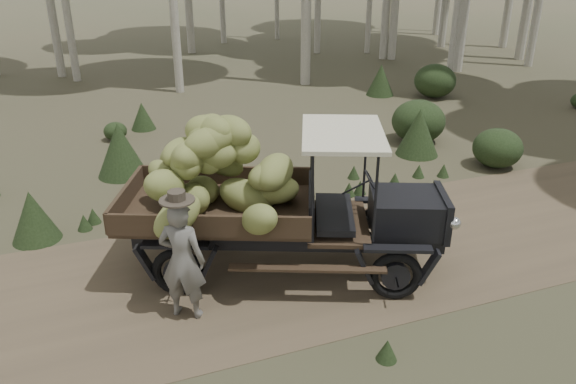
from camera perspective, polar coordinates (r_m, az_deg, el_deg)
ground at (r=9.70m, az=7.79°, el=-5.88°), size 120.00×120.00×0.00m
dirt_track at (r=9.69m, az=7.79°, el=-5.86°), size 70.00×4.00×0.01m
banana_truck at (r=8.48m, az=-4.11°, el=0.95°), size 5.21×3.42×2.58m
farmer at (r=7.74m, az=-10.69°, el=-6.71°), size 0.76×0.69×1.90m
undergrowth at (r=9.13m, az=14.06°, el=-4.67°), size 22.79×21.47×1.32m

